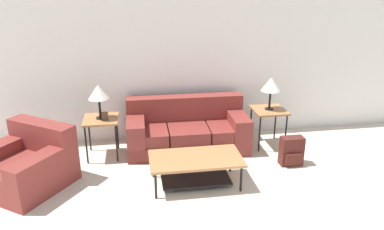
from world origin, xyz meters
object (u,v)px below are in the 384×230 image
backpack (292,151)px  table_lamp_left (98,93)px  armchair (26,166)px  coffee_table (196,164)px  table_lamp_right (271,85)px  side_table_left (101,122)px  side_table_right (269,113)px  couch (187,131)px

backpack → table_lamp_left: bearing=165.1°
table_lamp_left → backpack: table_lamp_left is taller
armchair → coffee_table: (2.26, -0.35, 0.02)m
table_lamp_right → backpack: table_lamp_right is taller
side_table_left → side_table_right: same height
armchair → backpack: (3.77, -0.01, -0.07)m
table_lamp_right → armchair: bearing=-168.5°
coffee_table → table_lamp_right: table_lamp_right is taller
table_lamp_left → table_lamp_right: size_ratio=1.00×
side_table_right → armchair: bearing=-168.5°
table_lamp_right → backpack: 1.13m
couch → side_table_right: 1.38m
side_table_left → table_lamp_left: table_lamp_left is taller
couch → table_lamp_left: bearing=-176.1°
armchair → table_lamp_right: 3.82m
side_table_right → backpack: (0.11, -0.75, -0.35)m
side_table_right → coffee_table: bearing=-142.2°
table_lamp_right → backpack: size_ratio=1.21×
armchair → backpack: bearing=-0.1°
couch → table_lamp_left: (-1.35, -0.09, 0.75)m
side_table_left → table_lamp_left: bearing=90.0°
couch → armchair: couch is taller
couch → backpack: size_ratio=4.41×
couch → side_table_left: bearing=-176.1°
side_table_right → table_lamp_left: 2.75m
side_table_left → couch: bearing=3.9°
coffee_table → table_lamp_left: table_lamp_left is taller
table_lamp_left → table_lamp_right: same height
couch → backpack: couch is taller
couch → side_table_right: couch is taller
armchair → table_lamp_right: (3.67, 0.75, 0.77)m
side_table_right → table_lamp_right: 0.48m
couch → side_table_right: size_ratio=3.09×
table_lamp_left → backpack: bearing=-14.9°
side_table_left → armchair: bearing=-142.1°
table_lamp_left → coffee_table: bearing=-40.1°
backpack → side_table_left: bearing=165.1°
couch → table_lamp_left: 1.55m
coffee_table → side_table_right: 1.80m
coffee_table → side_table_left: side_table_left is taller
coffee_table → side_table_right: size_ratio=1.96×
coffee_table → couch: bearing=87.3°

